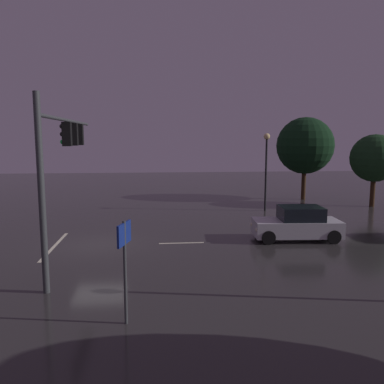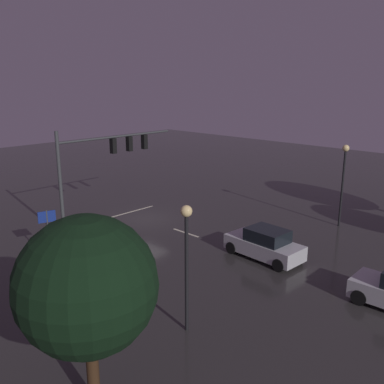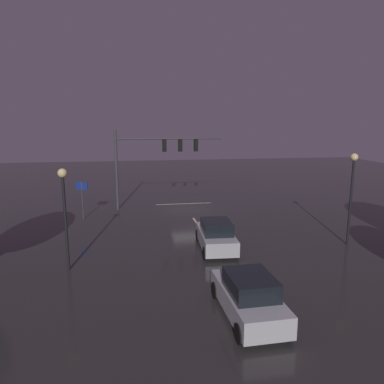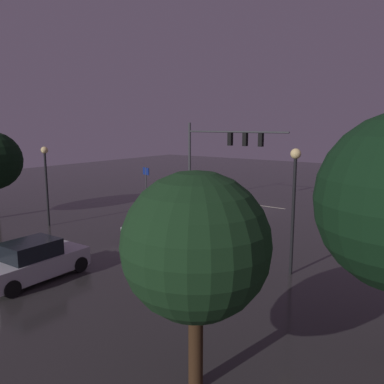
# 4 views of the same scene
# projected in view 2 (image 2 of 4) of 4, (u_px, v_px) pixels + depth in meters

# --- Properties ---
(ground_plane) EXTENTS (80.00, 80.00, 0.00)m
(ground_plane) POSITION_uv_depth(u_px,v_px,m) (145.00, 219.00, 29.77)
(ground_plane) COLOR #2D2B2B
(traffic_signal_assembly) EXTENTS (8.93, 0.47, 6.56)m
(traffic_signal_assembly) POSITION_uv_depth(u_px,v_px,m) (105.00, 156.00, 27.44)
(traffic_signal_assembly) COLOR #383A3D
(traffic_signal_assembly) RESTS_ON ground_plane
(lane_dash_far) EXTENTS (0.16, 2.20, 0.01)m
(lane_dash_far) POSITION_uv_depth(u_px,v_px,m) (186.00, 233.00, 27.10)
(lane_dash_far) COLOR beige
(lane_dash_far) RESTS_ON ground_plane
(lane_dash_mid) EXTENTS (0.16, 2.20, 0.01)m
(lane_dash_mid) POSITION_uv_depth(u_px,v_px,m) (265.00, 259.00, 23.10)
(lane_dash_mid) COLOR beige
(lane_dash_mid) RESTS_ON ground_plane
(lane_dash_near) EXTENTS (0.16, 2.20, 0.01)m
(lane_dash_near) POSITION_uv_depth(u_px,v_px,m) (377.00, 297.00, 19.10)
(lane_dash_near) COLOR beige
(lane_dash_near) RESTS_ON ground_plane
(stop_bar) EXTENTS (5.00, 0.16, 0.01)m
(stop_bar) POSITION_uv_depth(u_px,v_px,m) (127.00, 213.00, 31.16)
(stop_bar) COLOR beige
(stop_bar) RESTS_ON ground_plane
(car_approaching) EXTENTS (2.12, 4.45, 1.70)m
(car_approaching) POSITION_uv_depth(u_px,v_px,m) (265.00, 244.00, 23.08)
(car_approaching) COLOR #B7B7BC
(car_approaching) RESTS_ON ground_plane
(street_lamp_left_kerb) EXTENTS (0.44, 0.44, 5.44)m
(street_lamp_left_kerb) POSITION_uv_depth(u_px,v_px,m) (344.00, 170.00, 27.48)
(street_lamp_left_kerb) COLOR black
(street_lamp_left_kerb) RESTS_ON ground_plane
(street_lamp_right_kerb) EXTENTS (0.44, 0.44, 5.06)m
(street_lamp_right_kerb) POSITION_uv_depth(u_px,v_px,m) (186.00, 245.00, 15.68)
(street_lamp_right_kerb) COLOR black
(street_lamp_right_kerb) RESTS_ON ground_plane
(route_sign) EXTENTS (0.88, 0.31, 2.91)m
(route_sign) POSITION_uv_depth(u_px,v_px,m) (48.00, 225.00, 22.20)
(route_sign) COLOR #383A3D
(route_sign) RESTS_ON ground_plane
(tree_right_near) EXTENTS (3.96, 3.96, 5.96)m
(tree_right_near) POSITION_uv_depth(u_px,v_px,m) (87.00, 286.00, 11.63)
(tree_right_near) COLOR #382314
(tree_right_near) RESTS_ON ground_plane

